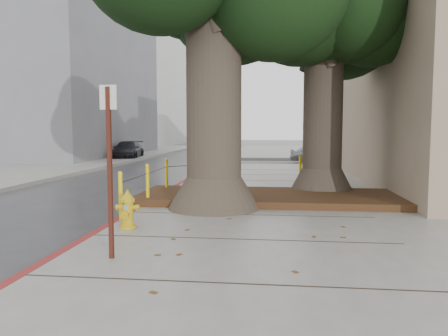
{
  "coord_description": "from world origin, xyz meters",
  "views": [
    {
      "loc": [
        1.01,
        -6.79,
        1.89
      ],
      "look_at": [
        -0.01,
        2.06,
        1.1
      ],
      "focal_mm": 35.0,
      "sensor_mm": 36.0,
      "label": 1
    }
  ],
  "objects_px": {
    "signpost": "(110,162)",
    "car_red": "(427,153)",
    "car_silver": "(318,153)",
    "car_dark": "(127,150)",
    "fire_hydrant": "(128,210)"
  },
  "relations": [
    {
      "from": "signpost",
      "to": "car_red",
      "type": "distance_m",
      "value": 22.42
    },
    {
      "from": "signpost",
      "to": "car_silver",
      "type": "xyz_separation_m",
      "value": [
        4.62,
        19.56,
        -0.93
      ]
    },
    {
      "from": "car_silver",
      "to": "signpost",
      "type": "bearing_deg",
      "value": 164.93
    },
    {
      "from": "car_dark",
      "to": "fire_hydrant",
      "type": "bearing_deg",
      "value": -78.65
    },
    {
      "from": "car_silver",
      "to": "car_dark",
      "type": "height_order",
      "value": "car_dark"
    },
    {
      "from": "signpost",
      "to": "fire_hydrant",
      "type": "bearing_deg",
      "value": 103.41
    },
    {
      "from": "car_red",
      "to": "signpost",
      "type": "bearing_deg",
      "value": 157.24
    },
    {
      "from": "fire_hydrant",
      "to": "car_dark",
      "type": "xyz_separation_m",
      "value": [
        -6.63,
        19.22,
        0.09
      ]
    },
    {
      "from": "car_dark",
      "to": "car_silver",
      "type": "bearing_deg",
      "value": -14.66
    },
    {
      "from": "fire_hydrant",
      "to": "car_dark",
      "type": "height_order",
      "value": "car_dark"
    },
    {
      "from": "car_silver",
      "to": "car_red",
      "type": "bearing_deg",
      "value": -90.13
    },
    {
      "from": "fire_hydrant",
      "to": "car_silver",
      "type": "xyz_separation_m",
      "value": [
        5.0,
        17.79,
        0.05
      ]
    },
    {
      "from": "fire_hydrant",
      "to": "signpost",
      "type": "height_order",
      "value": "signpost"
    },
    {
      "from": "car_silver",
      "to": "car_red",
      "type": "height_order",
      "value": "car_red"
    },
    {
      "from": "signpost",
      "to": "car_silver",
      "type": "bearing_deg",
      "value": 77.97
    }
  ]
}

